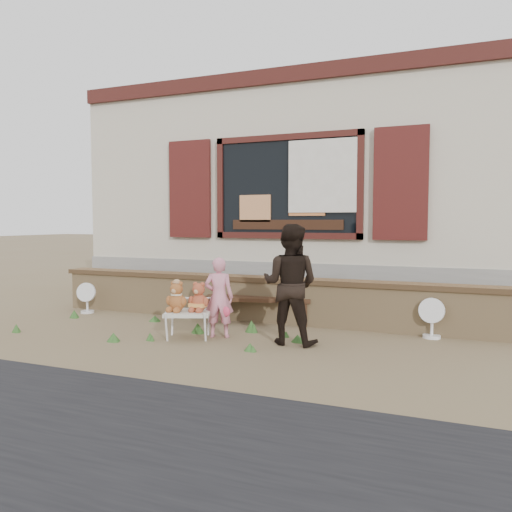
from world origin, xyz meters
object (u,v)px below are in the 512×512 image
at_px(teddy_bear_right, 199,296).
at_px(bench, 258,304).
at_px(adult, 290,284).
at_px(folding_chair, 188,314).
at_px(child, 219,297).
at_px(teddy_bear_left, 177,296).

bearing_deg(teddy_bear_right, bench, 50.53).
distance_m(bench, adult, 1.32).
distance_m(folding_chair, child, 0.44).
distance_m(folding_chair, adult, 1.37).
distance_m(child, adult, 0.97).
distance_m(teddy_bear_left, child, 0.53).
height_order(folding_chair, teddy_bear_left, teddy_bear_left).
relative_size(bench, teddy_bear_right, 4.12).
xyz_separation_m(teddy_bear_right, adult, (1.16, 0.16, 0.19)).
bearing_deg(teddy_bear_right, adult, -13.54).
bearing_deg(bench, teddy_bear_right, -121.50).
bearing_deg(teddy_bear_right, child, 13.46).
xyz_separation_m(folding_chair, teddy_bear_right, (0.13, 0.05, 0.22)).
bearing_deg(folding_chair, teddy_bear_right, -0.00).
bearing_deg(adult, bench, -49.43).
relative_size(folding_chair, teddy_bear_left, 1.81).
bearing_deg(child, teddy_bear_right, 18.95).
bearing_deg(child, teddy_bear_left, 11.89).
bearing_deg(folding_chair, adult, -12.11).
xyz_separation_m(folding_chair, teddy_bear_left, (-0.13, -0.05, 0.23)).
distance_m(bench, child, 1.00).
distance_m(bench, teddy_bear_left, 1.39).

